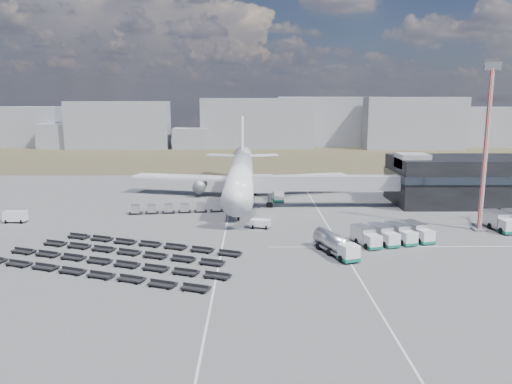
{
  "coord_description": "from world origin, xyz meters",
  "views": [
    {
      "loc": [
        2.49,
        -80.87,
        22.06
      ],
      "look_at": [
        3.35,
        16.35,
        4.0
      ],
      "focal_mm": 35.0,
      "sensor_mm": 36.0,
      "label": 1
    }
  ],
  "objects": [
    {
      "name": "baggage_dollies",
      "position": [
        -16.23,
        -13.83,
        0.4
      ],
      "size": [
        36.48,
        26.18,
        0.79
      ],
      "rotation": [
        0.0,
        0.0,
        -0.36
      ],
      "color": "black",
      "rests_on": "ground"
    },
    {
      "name": "service_trucks_far",
      "position": [
        46.66,
        1.69,
        1.54
      ],
      "size": [
        6.58,
        7.62,
        2.84
      ],
      "rotation": [
        0.0,
        0.0,
        0.1
      ],
      "color": "white",
      "rests_on": "ground"
    },
    {
      "name": "fuel_tanker",
      "position": [
        14.56,
        -11.82,
        1.54
      ],
      "size": [
        5.65,
        9.75,
        3.08
      ],
      "rotation": [
        0.0,
        0.0,
        0.37
      ],
      "color": "white",
      "rests_on": "ground"
    },
    {
      "name": "service_trucks_near",
      "position": [
        24.42,
        -5.8,
        1.38
      ],
      "size": [
        12.78,
        9.37,
        2.54
      ],
      "rotation": [
        0.0,
        0.0,
        0.3
      ],
      "color": "white",
      "rests_on": "ground"
    },
    {
      "name": "grass_strip",
      "position": [
        0.0,
        110.0,
        0.01
      ],
      "size": [
        420.0,
        90.0,
        0.01
      ],
      "primitive_type": "cube",
      "color": "#4A432C",
      "rests_on": "ground"
    },
    {
      "name": "pushback_tug",
      "position": [
        4.0,
        3.5,
        0.76
      ],
      "size": [
        3.72,
        2.62,
        1.51
      ],
      "primitive_type": "cube",
      "rotation": [
        0.0,
        0.0,
        -0.23
      ],
      "color": "white",
      "rests_on": "ground"
    },
    {
      "name": "jet_bridge",
      "position": [
        15.9,
        20.42,
        5.05
      ],
      "size": [
        30.3,
        3.8,
        7.05
      ],
      "color": "#939399",
      "rests_on": "ground"
    },
    {
      "name": "ground",
      "position": [
        0.0,
        0.0,
        0.0
      ],
      "size": [
        420.0,
        420.0,
        0.0
      ],
      "primitive_type": "plane",
      "color": "#565659",
      "rests_on": "ground"
    },
    {
      "name": "airliner",
      "position": [
        0.0,
        32.38,
        5.29
      ],
      "size": [
        51.59,
        64.53,
        17.62
      ],
      "color": "white",
      "rests_on": "ground"
    },
    {
      "name": "utility_van",
      "position": [
        -40.53,
        7.78,
        1.07
      ],
      "size": [
        3.98,
        1.85,
        2.14
      ],
      "primitive_type": "cube",
      "rotation": [
        0.0,
        0.0,
        -0.02
      ],
      "color": "white",
      "rests_on": "ground"
    },
    {
      "name": "catering_truck",
      "position": [
        8.1,
        27.29,
        1.29
      ],
      "size": [
        2.85,
        5.73,
        2.53
      ],
      "rotation": [
        0.0,
        0.0,
        0.11
      ],
      "color": "white",
      "rests_on": "ground"
    },
    {
      "name": "floodlight_mast",
      "position": [
        41.48,
        1.61,
        14.05
      ],
      "size": [
        2.67,
        2.17,
        28.04
      ],
      "rotation": [
        0.0,
        0.0,
        -0.18
      ],
      "color": "#AF1F1C",
      "rests_on": "ground"
    },
    {
      "name": "lane_markings",
      "position": [
        9.77,
        3.0,
        0.01
      ],
      "size": [
        47.12,
        110.0,
        0.01
      ],
      "color": "silver",
      "rests_on": "ground"
    },
    {
      "name": "terminal",
      "position": [
        47.77,
        23.96,
        5.25
      ],
      "size": [
        30.4,
        16.4,
        11.0
      ],
      "color": "black",
      "rests_on": "ground"
    },
    {
      "name": "skyline",
      "position": [
        -0.22,
        152.19,
        10.41
      ],
      "size": [
        295.94,
        26.1,
        25.15
      ],
      "color": "#8E919B",
      "rests_on": "ground"
    },
    {
      "name": "uld_row",
      "position": [
        -10.81,
        15.55,
        1.0
      ],
      "size": [
        21.52,
        4.55,
        1.67
      ],
      "rotation": [
        0.0,
        0.0,
        0.14
      ],
      "color": "black",
      "rests_on": "ground"
    }
  ]
}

